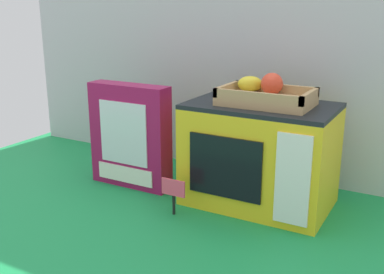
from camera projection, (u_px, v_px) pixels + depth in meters
ground_plane at (185, 192)px, 1.38m from camera, size 1.70×1.70×0.00m
display_back_panel at (226, 64)px, 1.51m from camera, size 1.61×0.03×0.71m
toy_microwave at (260, 155)px, 1.28m from camera, size 0.39×0.26×0.29m
food_groups_crate at (265, 95)px, 1.23m from camera, size 0.24×0.16×0.08m
cookie_set_box at (130, 136)px, 1.40m from camera, size 0.26×0.07×0.32m
price_sign at (173, 191)px, 1.22m from camera, size 0.07×0.01×0.10m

